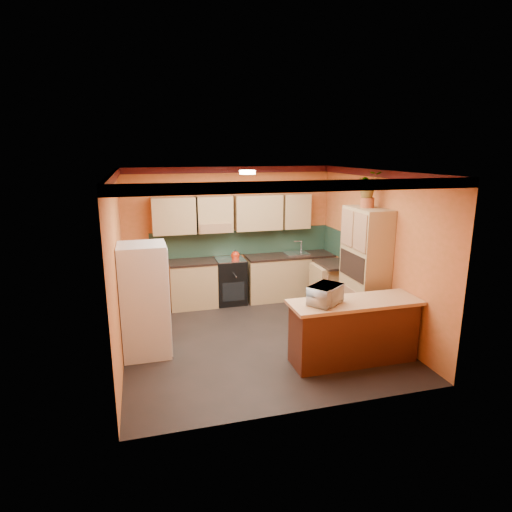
{
  "coord_description": "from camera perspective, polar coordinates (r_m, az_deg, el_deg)",
  "views": [
    {
      "loc": [
        -1.74,
        -6.27,
        3.0
      ],
      "look_at": [
        0.1,
        0.45,
        1.28
      ],
      "focal_mm": 30.0,
      "sensor_mm": 36.0,
      "label": 1
    }
  ],
  "objects": [
    {
      "name": "room_shell",
      "position": [
        6.85,
        -0.29,
        6.2
      ],
      "size": [
        4.24,
        4.24,
        2.72
      ],
      "color": "black",
      "rests_on": "ground"
    },
    {
      "name": "base_cabinets_back",
      "position": [
        8.77,
        0.56,
        -3.11
      ],
      "size": [
        3.65,
        0.6,
        0.88
      ],
      "primitive_type": "cube",
      "color": "tan",
      "rests_on": "ground"
    },
    {
      "name": "countertop_back",
      "position": [
        8.65,
        0.56,
        -0.2
      ],
      "size": [
        3.65,
        0.62,
        0.04
      ],
      "primitive_type": "cube",
      "color": "black",
      "rests_on": "base_cabinets_back"
    },
    {
      "name": "stove",
      "position": [
        8.63,
        -3.45,
        -3.33
      ],
      "size": [
        0.58,
        0.58,
        0.91
      ],
      "primitive_type": "cube",
      "color": "black",
      "rests_on": "ground"
    },
    {
      "name": "kettle",
      "position": [
        8.46,
        -2.77,
        0.15
      ],
      "size": [
        0.18,
        0.18,
        0.18
      ],
      "primitive_type": null,
      "rotation": [
        0.0,
        0.0,
        -0.04
      ],
      "color": "#A9220B",
      "rests_on": "stove"
    },
    {
      "name": "sink",
      "position": [
        8.88,
        5.38,
        0.34
      ],
      "size": [
        0.48,
        0.4,
        0.03
      ],
      "primitive_type": "cube",
      "color": "silver",
      "rests_on": "countertop_back"
    },
    {
      "name": "base_cabinets_right",
      "position": [
        8.42,
        10.37,
        -4.09
      ],
      "size": [
        0.6,
        0.8,
        0.88
      ],
      "primitive_type": "cube",
      "color": "tan",
      "rests_on": "ground"
    },
    {
      "name": "countertop_right",
      "position": [
        8.29,
        10.51,
        -1.06
      ],
      "size": [
        0.62,
        0.8,
        0.04
      ],
      "primitive_type": "cube",
      "color": "black",
      "rests_on": "base_cabinets_right"
    },
    {
      "name": "fridge",
      "position": [
        6.57,
        -14.64,
        -5.72
      ],
      "size": [
        0.68,
        0.66,
        1.7
      ],
      "primitive_type": "cube",
      "color": "silver",
      "rests_on": "ground"
    },
    {
      "name": "pantry",
      "position": [
        7.41,
        14.28,
        -1.84
      ],
      "size": [
        0.48,
        0.9,
        2.1
      ],
      "primitive_type": "cube",
      "color": "tan",
      "rests_on": "ground"
    },
    {
      "name": "fern_pot",
      "position": [
        7.24,
        14.61,
        6.91
      ],
      "size": [
        0.22,
        0.22,
        0.16
      ],
      "primitive_type": "cylinder",
      "color": "brown",
      "rests_on": "pantry"
    },
    {
      "name": "fern",
      "position": [
        7.21,
        14.76,
        9.2
      ],
      "size": [
        0.42,
        0.38,
        0.42
      ],
      "primitive_type": "imported",
      "rotation": [
        0.0,
        0.0,
        -0.13
      ],
      "color": "tan",
      "rests_on": "fern_pot"
    },
    {
      "name": "breakfast_bar",
      "position": [
        6.44,
        12.84,
        -9.94
      ],
      "size": [
        1.8,
        0.55,
        0.88
      ],
      "primitive_type": "cube",
      "color": "#492211",
      "rests_on": "ground"
    },
    {
      "name": "bar_top",
      "position": [
        6.27,
        13.06,
        -6.05
      ],
      "size": [
        1.9,
        0.65,
        0.05
      ],
      "primitive_type": "cube",
      "color": "tan",
      "rests_on": "breakfast_bar"
    },
    {
      "name": "microwave",
      "position": [
        6.02,
        9.23,
        -5.09
      ],
      "size": [
        0.59,
        0.56,
        0.27
      ],
      "primitive_type": "imported",
      "rotation": [
        0.0,
        0.0,
        0.65
      ],
      "color": "silver",
      "rests_on": "bar_top"
    }
  ]
}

